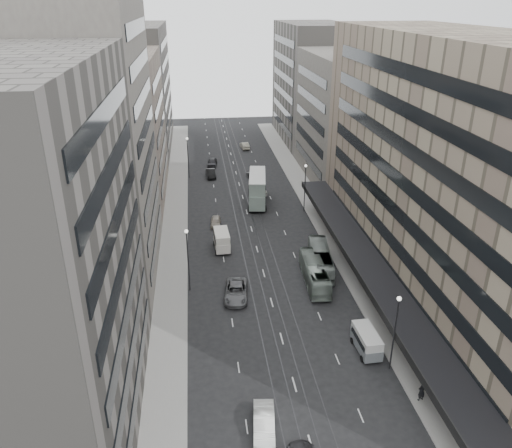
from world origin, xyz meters
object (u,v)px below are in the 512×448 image
bus_far (321,259)px  sedan_2 (236,292)px  pedestrian (422,391)px  sedan_1 (264,424)px  bus_near (315,273)px  vw_microbus (367,340)px  panel_van (222,240)px  double_decker (257,188)px

bus_far → sedan_2: bearing=32.9°
pedestrian → bus_far: bearing=-102.0°
sedan_1 → bus_near: bearing=73.8°
vw_microbus → pedestrian: bearing=-72.4°
vw_microbus → sedan_2: (-12.33, 11.75, -0.52)m
vw_microbus → panel_van: panel_van is taller
double_decker → sedan_1: (-5.86, -50.62, -2.08)m
double_decker → vw_microbus: bearing=-74.2°
bus_near → sedan_1: (-9.69, -23.06, -0.60)m
vw_microbus → panel_van: (-13.25, 24.69, 0.21)m
double_decker → bus_near: bearing=-74.5°
sedan_1 → pedestrian: (14.45, 1.67, 0.36)m
bus_far → panel_van: size_ratio=2.27×
sedan_1 → pedestrian: 14.55m
vw_microbus → sedan_1: bearing=-144.7°
sedan_1 → pedestrian: size_ratio=2.43×
double_decker → sedan_1: double_decker is taller
pedestrian → double_decker: bearing=-99.2°
double_decker → sedan_2: (-6.37, -29.84, -2.09)m
double_decker → sedan_1: 51.00m
sedan_1 → pedestrian: bearing=13.2°
vw_microbus → sedan_1: 14.88m
panel_van → sedan_1: bearing=-90.0°
panel_van → sedan_1: size_ratio=0.91×
vw_microbus → sedan_2: size_ratio=0.77×
double_decker → bus_far: bearing=-69.6°
bus_near → pedestrian: 21.92m
double_decker → pedestrian: bearing=-72.4°
bus_far → vw_microbus: (0.49, -17.43, -0.10)m
pedestrian → vw_microbus: bearing=-89.5°
vw_microbus → bus_near: bearing=96.6°
double_decker → sedan_2: double_decker is taller
sedan_1 → sedan_2: size_ratio=0.85×
bus_near → vw_microbus: 14.19m
vw_microbus → panel_van: bearing=116.1°
vw_microbus → sedan_1: size_ratio=0.91×
bus_far → double_decker: size_ratio=1.02×
bus_near → sedan_2: size_ratio=1.73×
vw_microbus → double_decker: bearing=96.1°
vw_microbus → sedan_2: 17.04m
vw_microbus → pedestrian: 7.82m
panel_van → sedan_1: 33.75m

